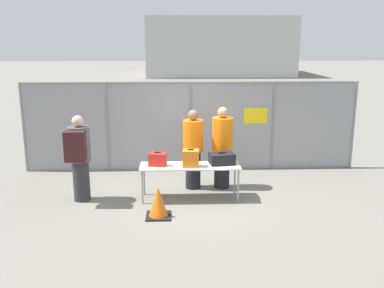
# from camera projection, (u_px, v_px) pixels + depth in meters

# --- Properties ---
(ground_plane) EXTENTS (120.00, 120.00, 0.00)m
(ground_plane) POSITION_uv_depth(u_px,v_px,m) (194.00, 196.00, 9.25)
(ground_plane) COLOR slate
(fence_section) EXTENTS (8.50, 0.07, 2.28)m
(fence_section) POSITION_uv_depth(u_px,v_px,m) (191.00, 125.00, 10.90)
(fence_section) COLOR gray
(fence_section) RESTS_ON ground_plane
(inspection_table) EXTENTS (2.10, 0.64, 0.74)m
(inspection_table) POSITION_uv_depth(u_px,v_px,m) (190.00, 168.00, 8.97)
(inspection_table) COLOR silver
(inspection_table) RESTS_ON ground_plane
(suitcase_red) EXTENTS (0.39, 0.29, 0.29)m
(suitcase_red) POSITION_uv_depth(u_px,v_px,m) (158.00, 159.00, 8.91)
(suitcase_red) COLOR red
(suitcase_red) RESTS_ON inspection_table
(suitcase_orange) EXTENTS (0.35, 0.29, 0.38)m
(suitcase_orange) POSITION_uv_depth(u_px,v_px,m) (191.00, 158.00, 8.83)
(suitcase_orange) COLOR orange
(suitcase_orange) RESTS_ON inspection_table
(suitcase_black) EXTENTS (0.56, 0.43, 0.25)m
(suitcase_black) POSITION_uv_depth(u_px,v_px,m) (222.00, 159.00, 9.04)
(suitcase_black) COLOR black
(suitcase_black) RESTS_ON inspection_table
(traveler_hooded) EXTENTS (0.45, 0.70, 1.81)m
(traveler_hooded) POSITION_uv_depth(u_px,v_px,m) (79.00, 155.00, 8.75)
(traveler_hooded) COLOR #2D2D33
(traveler_hooded) RESTS_ON ground_plane
(security_worker_near) EXTENTS (0.45, 0.45, 1.80)m
(security_worker_near) POSITION_uv_depth(u_px,v_px,m) (193.00, 148.00, 9.57)
(security_worker_near) COLOR black
(security_worker_near) RESTS_ON ground_plane
(security_worker_far) EXTENTS (0.46, 0.46, 1.86)m
(security_worker_far) POSITION_uv_depth(u_px,v_px,m) (222.00, 147.00, 9.61)
(security_worker_far) COLOR black
(security_worker_far) RESTS_ON ground_plane
(utility_trailer) EXTENTS (3.40, 2.15, 0.76)m
(utility_trailer) POSITION_uv_depth(u_px,v_px,m) (257.00, 133.00, 13.42)
(utility_trailer) COLOR white
(utility_trailer) RESTS_ON ground_plane
(distant_hangar) EXTENTS (13.19, 9.45, 5.26)m
(distant_hangar) POSITION_uv_depth(u_px,v_px,m) (218.00, 47.00, 40.83)
(distant_hangar) COLOR #B2B7B2
(distant_hangar) RESTS_ON ground_plane
(traffic_cone) EXTENTS (0.48, 0.48, 0.60)m
(traffic_cone) POSITION_uv_depth(u_px,v_px,m) (158.00, 203.00, 8.13)
(traffic_cone) COLOR black
(traffic_cone) RESTS_ON ground_plane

